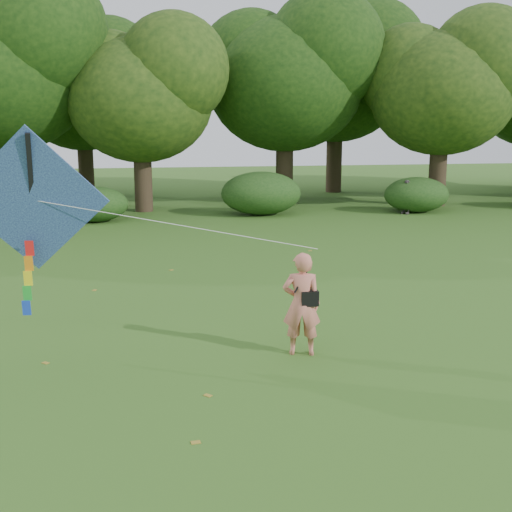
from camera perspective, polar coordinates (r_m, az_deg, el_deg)
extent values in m
plane|color=#265114|center=(10.44, 3.35, -10.25)|extent=(100.00, 100.00, 0.00)
imported|color=#D27563|center=(10.95, 4.07, -4.27)|extent=(0.73, 0.56, 1.79)
imported|color=#635958|center=(29.00, 13.22, 5.13)|extent=(0.78, 0.94, 1.50)
cube|color=black|center=(10.92, 4.73, -3.74)|extent=(0.30, 0.20, 0.26)
cylinder|color=black|center=(10.80, 4.16, -2.02)|extent=(0.33, 0.14, 0.47)
cube|color=#273EA9|center=(11.31, -19.28, 4.73)|extent=(2.52, 0.61, 2.47)
cube|color=black|center=(11.34, -19.26, 4.75)|extent=(0.19, 0.80, 2.21)
cylinder|color=white|center=(10.77, -7.19, 2.79)|extent=(4.65, 1.00, 0.82)
cube|color=red|center=(11.46, -19.49, 0.66)|extent=(0.14, 0.06, 0.26)
cube|color=orange|center=(11.52, -19.55, -0.62)|extent=(0.14, 0.06, 0.26)
cube|color=yellow|center=(11.58, -19.61, -1.88)|extent=(0.14, 0.06, 0.26)
cube|color=green|center=(11.64, -19.67, -3.13)|extent=(0.14, 0.06, 0.26)
cube|color=blue|center=(11.71, -19.73, -4.37)|extent=(0.14, 0.06, 0.26)
cylinder|color=#3A2D1E|center=(30.97, -21.31, 7.23)|extent=(0.88, 0.88, 3.85)
cylinder|color=#3A2D1E|center=(29.49, -10.00, 6.98)|extent=(0.80, 0.80, 3.15)
ellipsoid|color=#1E3F11|center=(29.41, -10.24, 13.47)|extent=(6.40, 6.40, 5.44)
cylinder|color=#3A2D1E|center=(32.32, 2.55, 8.01)|extent=(0.86, 0.86, 3.67)
ellipsoid|color=#1E3F11|center=(32.30, 2.61, 14.98)|extent=(7.60, 7.60, 6.46)
cylinder|color=#3A2D1E|center=(32.35, 15.85, 7.37)|extent=(0.83, 0.83, 3.43)
ellipsoid|color=#1E3F11|center=(32.31, 16.21, 13.71)|extent=(6.80, 6.80, 5.78)
cylinder|color=#3A2D1E|center=(37.05, -14.89, 7.96)|extent=(0.84, 0.84, 3.50)
ellipsoid|color=#1E3F11|center=(37.02, -15.19, 13.64)|extent=(7.00, 7.00, 5.95)
cylinder|color=#3A2D1E|center=(37.70, 6.96, 8.72)|extent=(0.90, 0.90, 4.02)
ellipsoid|color=#1E3F11|center=(37.72, 7.12, 15.04)|extent=(7.80, 7.80, 6.63)
ellipsoid|color=#264919|center=(26.73, -14.14, 4.48)|extent=(2.66, 2.09, 1.42)
ellipsoid|color=#264919|center=(27.98, 0.45, 5.60)|extent=(3.50, 2.75, 1.88)
ellipsoid|color=#264919|center=(29.68, 14.08, 5.31)|extent=(2.94, 2.31, 1.58)
cube|color=olive|center=(9.60, -4.31, -12.26)|extent=(0.14, 0.14, 0.01)
cube|color=olive|center=(8.34, -5.38, -16.17)|extent=(0.13, 0.09, 0.01)
cube|color=olive|center=(20.10, 4.82, 0.47)|extent=(0.12, 0.08, 0.01)
cube|color=olive|center=(15.78, -14.17, -2.97)|extent=(0.12, 0.14, 0.01)
cube|color=olive|center=(21.58, -17.57, 0.73)|extent=(0.14, 0.12, 0.01)
cube|color=olive|center=(17.55, -7.54, -1.24)|extent=(0.14, 0.14, 0.01)
cube|color=olive|center=(11.33, -18.20, -9.02)|extent=(0.14, 0.14, 0.01)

